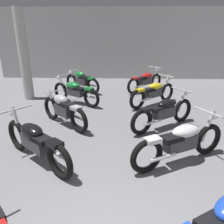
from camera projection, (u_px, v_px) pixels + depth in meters
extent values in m
cube|color=#BCBAB7|center=(117.00, 44.00, 11.40)|extent=(12.68, 0.24, 3.60)
cylinder|color=#BCBAB7|center=(24.00, 56.00, 7.76)|extent=(0.36, 0.36, 3.20)
torus|color=black|center=(17.00, 135.00, 4.61)|extent=(0.59, 0.51, 0.67)
torus|color=black|center=(60.00, 161.00, 3.68)|extent=(0.59, 0.51, 0.67)
cylinder|color=silver|center=(17.00, 123.00, 4.45)|extent=(0.26, 0.23, 0.66)
cube|color=#38383D|center=(36.00, 142.00, 4.11)|extent=(0.66, 0.60, 0.28)
ellipsoid|color=black|center=(31.00, 130.00, 4.09)|extent=(0.67, 0.63, 0.22)
cube|color=black|center=(41.00, 139.00, 3.92)|extent=(0.46, 0.44, 0.10)
cube|color=black|center=(55.00, 144.00, 3.64)|extent=(0.34, 0.33, 0.08)
cylinder|color=silver|center=(16.00, 109.00, 4.31)|extent=(0.46, 0.55, 0.04)
sphere|color=white|center=(12.00, 113.00, 4.47)|extent=(0.14, 0.14, 0.14)
cylinder|color=silver|center=(58.00, 154.00, 3.93)|extent=(0.47, 0.40, 0.07)
torus|color=black|center=(51.00, 108.00, 6.24)|extent=(0.57, 0.53, 0.67)
torus|color=black|center=(79.00, 120.00, 5.38)|extent=(0.57, 0.53, 0.67)
cylinder|color=silver|center=(52.00, 100.00, 6.10)|extent=(0.23, 0.22, 0.56)
cube|color=#38383D|center=(64.00, 110.00, 5.78)|extent=(0.58, 0.56, 0.28)
ellipsoid|color=#B7B7BC|center=(61.00, 100.00, 5.74)|extent=(0.57, 0.56, 0.26)
cube|color=black|center=(68.00, 105.00, 5.56)|extent=(0.46, 0.45, 0.10)
cube|color=#B7B7BC|center=(76.00, 108.00, 5.34)|extent=(0.34, 0.34, 0.08)
cylinder|color=silver|center=(52.00, 92.00, 5.97)|extent=(0.35, 0.38, 0.04)
sphere|color=white|center=(49.00, 94.00, 6.14)|extent=(0.14, 0.14, 0.14)
cylinder|color=silver|center=(77.00, 117.00, 5.64)|extent=(0.45, 0.42, 0.07)
torus|color=black|center=(61.00, 91.00, 8.03)|extent=(0.62, 0.47, 0.67)
torus|color=black|center=(91.00, 98.00, 7.21)|extent=(0.62, 0.47, 0.67)
cylinder|color=silver|center=(62.00, 83.00, 7.88)|extent=(0.27, 0.21, 0.66)
cube|color=#38383D|center=(75.00, 92.00, 7.59)|extent=(0.68, 0.57, 0.28)
ellipsoid|color=#197F33|center=(73.00, 85.00, 7.56)|extent=(0.68, 0.60, 0.22)
cube|color=black|center=(80.00, 89.00, 7.42)|extent=(0.47, 0.42, 0.10)
cube|color=#197F33|center=(89.00, 89.00, 7.16)|extent=(0.34, 0.32, 0.08)
cylinder|color=silver|center=(62.00, 75.00, 7.74)|extent=(0.41, 0.58, 0.04)
sphere|color=white|center=(59.00, 78.00, 7.89)|extent=(0.14, 0.14, 0.14)
cylinder|color=silver|center=(88.00, 96.00, 7.45)|extent=(0.50, 0.37, 0.07)
torus|color=black|center=(72.00, 82.00, 9.56)|extent=(0.60, 0.49, 0.67)
torus|color=black|center=(93.00, 86.00, 8.79)|extent=(0.60, 0.49, 0.67)
cylinder|color=silver|center=(73.00, 76.00, 9.43)|extent=(0.24, 0.20, 0.56)
cube|color=#38383D|center=(82.00, 82.00, 9.14)|extent=(0.60, 0.54, 0.28)
ellipsoid|color=#197F33|center=(80.00, 75.00, 9.10)|extent=(0.58, 0.54, 0.26)
cube|color=black|center=(85.00, 77.00, 8.94)|extent=(0.46, 0.43, 0.10)
cube|color=#197F33|center=(91.00, 78.00, 8.75)|extent=(0.34, 0.33, 0.08)
cylinder|color=silver|center=(73.00, 70.00, 9.30)|extent=(0.32, 0.40, 0.04)
sphere|color=white|center=(70.00, 73.00, 9.46)|extent=(0.14, 0.14, 0.14)
cylinder|color=silver|center=(91.00, 85.00, 9.04)|extent=(0.48, 0.39, 0.07)
cube|color=black|center=(215.00, 224.00, 2.19)|extent=(0.47, 0.41, 0.10)
torus|color=black|center=(208.00, 139.00, 4.43)|extent=(0.64, 0.41, 0.67)
torus|color=black|center=(147.00, 156.00, 3.83)|extent=(0.64, 0.41, 0.67)
cylinder|color=silver|center=(208.00, 126.00, 4.29)|extent=(0.27, 0.19, 0.66)
cube|color=#38383D|center=(180.00, 142.00, 4.09)|extent=(0.70, 0.52, 0.28)
ellipsoid|color=white|center=(186.00, 131.00, 4.06)|extent=(0.68, 0.56, 0.22)
cube|color=black|center=(172.00, 138.00, 3.96)|extent=(0.47, 0.40, 0.10)
cube|color=white|center=(153.00, 140.00, 3.76)|extent=(0.34, 0.31, 0.08)
cylinder|color=silver|center=(208.00, 112.00, 4.16)|extent=(0.35, 0.62, 0.04)
sphere|color=white|center=(214.00, 116.00, 4.28)|extent=(0.14, 0.14, 0.14)
cylinder|color=silver|center=(163.00, 157.00, 3.82)|extent=(0.52, 0.32, 0.07)
torus|color=black|center=(182.00, 110.00, 6.06)|extent=(0.61, 0.48, 0.67)
torus|color=black|center=(142.00, 122.00, 5.28)|extent=(0.61, 0.48, 0.67)
cylinder|color=silver|center=(182.00, 100.00, 5.91)|extent=(0.26, 0.22, 0.66)
cube|color=#38383D|center=(164.00, 112.00, 5.64)|extent=(0.68, 0.58, 0.28)
ellipsoid|color=black|center=(167.00, 104.00, 5.61)|extent=(0.67, 0.61, 0.22)
cube|color=black|center=(158.00, 109.00, 5.47)|extent=(0.46, 0.43, 0.10)
cube|color=black|center=(145.00, 110.00, 5.23)|extent=(0.34, 0.33, 0.08)
cylinder|color=silver|center=(181.00, 90.00, 5.77)|extent=(0.43, 0.57, 0.04)
sphere|color=white|center=(186.00, 93.00, 5.92)|extent=(0.14, 0.14, 0.14)
cylinder|color=silver|center=(153.00, 122.00, 5.32)|extent=(0.49, 0.38, 0.07)
torus|color=black|center=(167.00, 92.00, 7.91)|extent=(0.58, 0.52, 0.67)
torus|color=black|center=(137.00, 99.00, 7.05)|extent=(0.58, 0.52, 0.67)
cylinder|color=silver|center=(166.00, 84.00, 7.76)|extent=(0.25, 0.23, 0.66)
cube|color=#38383D|center=(153.00, 93.00, 7.45)|extent=(0.66, 0.61, 0.28)
ellipsoid|color=yellow|center=(156.00, 86.00, 7.43)|extent=(0.66, 0.63, 0.22)
cube|color=black|center=(149.00, 90.00, 7.27)|extent=(0.46, 0.44, 0.10)
cube|color=yellow|center=(140.00, 90.00, 7.00)|extent=(0.34, 0.33, 0.08)
cylinder|color=silver|center=(166.00, 76.00, 7.62)|extent=(0.47, 0.54, 0.04)
sphere|color=white|center=(169.00, 78.00, 7.78)|extent=(0.14, 0.14, 0.14)
cylinder|color=silver|center=(146.00, 100.00, 7.10)|extent=(0.47, 0.41, 0.07)
torus|color=black|center=(156.00, 81.00, 9.76)|extent=(0.56, 0.55, 0.67)
torus|color=black|center=(133.00, 86.00, 8.81)|extent=(0.56, 0.55, 0.67)
cylinder|color=silver|center=(155.00, 74.00, 9.60)|extent=(0.25, 0.24, 0.66)
cube|color=#38383D|center=(145.00, 81.00, 9.25)|extent=(0.64, 0.63, 0.28)
ellipsoid|color=red|center=(147.00, 76.00, 9.24)|extent=(0.65, 0.65, 0.22)
cube|color=black|center=(142.00, 78.00, 9.06)|extent=(0.45, 0.45, 0.10)
cube|color=red|center=(135.00, 78.00, 8.77)|extent=(0.34, 0.34, 0.08)
cylinder|color=silver|center=(155.00, 67.00, 9.45)|extent=(0.50, 0.51, 0.04)
sphere|color=white|center=(157.00, 69.00, 9.62)|extent=(0.14, 0.14, 0.14)
cylinder|color=silver|center=(140.00, 86.00, 8.89)|extent=(0.44, 0.43, 0.07)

